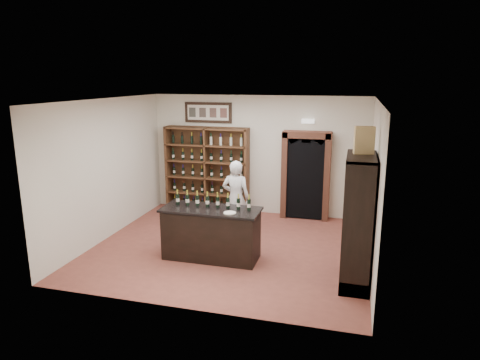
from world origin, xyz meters
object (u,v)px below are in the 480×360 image
tasting_counter (211,234)px  shopkeeper (236,198)px  counter_bottle_0 (178,199)px  side_cabinet (359,240)px  wine_shelf (207,169)px  wine_crate (364,140)px

tasting_counter → shopkeeper: size_ratio=1.12×
tasting_counter → counter_bottle_0: (-0.72, 0.10, 0.61)m
counter_bottle_0 → side_cabinet: size_ratio=0.14×
shopkeeper → counter_bottle_0: bearing=54.9°
counter_bottle_0 → wine_shelf: bearing=97.6°
tasting_counter → side_cabinet: bearing=-6.3°
wine_shelf → counter_bottle_0: size_ratio=7.33×
counter_bottle_0 → side_cabinet: 3.49m
counter_bottle_0 → shopkeeper: size_ratio=0.18×
wine_shelf → counter_bottle_0: bearing=-82.4°
wine_shelf → counter_bottle_0: wine_shelf is taller
tasting_counter → wine_shelf: bearing=110.6°
wine_shelf → side_cabinet: same height
tasting_counter → wine_crate: bearing=-2.7°
tasting_counter → shopkeeper: bearing=85.1°
tasting_counter → wine_crate: 3.33m
counter_bottle_0 → shopkeeper: bearing=56.1°
counter_bottle_0 → side_cabinet: (3.44, -0.40, -0.35)m
wine_crate → counter_bottle_0: bearing=165.6°
side_cabinet → wine_crate: (-0.02, 0.17, 1.67)m
tasting_counter → wine_crate: size_ratio=4.16×
wine_shelf → wine_crate: wine_crate is taller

